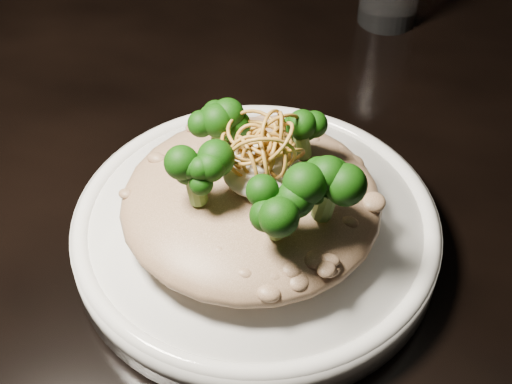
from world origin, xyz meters
TOP-DOWN VIEW (x-y plane):
  - table at (0.00, 0.00)m, footprint 1.10×0.80m
  - plate at (-0.01, -0.05)m, footprint 0.27×0.27m
  - risotto at (-0.01, -0.05)m, footprint 0.19×0.19m
  - broccoli at (-0.00, -0.05)m, footprint 0.12×0.12m
  - cheese at (-0.00, -0.05)m, footprint 0.06×0.06m
  - shallots at (-0.00, -0.05)m, footprint 0.05×0.05m

SIDE VIEW (x-z plane):
  - table at x=0.00m, z-range 0.29..1.04m
  - plate at x=-0.01m, z-range 0.75..0.78m
  - risotto at x=-0.01m, z-range 0.78..0.82m
  - cheese at x=0.00m, z-range 0.82..0.83m
  - broccoli at x=0.00m, z-range 0.82..0.86m
  - shallots at x=0.00m, z-range 0.83..0.87m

